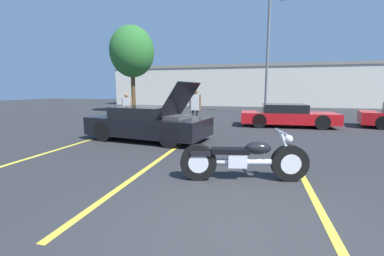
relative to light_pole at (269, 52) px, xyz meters
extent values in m
plane|color=#2D2D30|center=(-0.84, -16.07, -4.34)|extent=(80.00, 80.00, 0.00)
cube|color=yellow|center=(-6.39, -13.96, -4.34)|extent=(0.12, 5.76, 0.01)
cube|color=yellow|center=(-3.05, -13.96, -4.34)|extent=(0.12, 5.76, 0.01)
cube|color=yellow|center=(0.29, -13.96, -4.34)|extent=(0.12, 5.76, 0.01)
cube|color=beige|center=(-0.84, 10.40, -2.14)|extent=(32.00, 4.00, 4.40)
cube|color=gray|center=(-0.84, 10.40, -0.09)|extent=(32.00, 4.20, 0.30)
cylinder|color=slate|center=(-0.08, 0.00, -0.38)|extent=(0.18, 0.18, 7.92)
cylinder|color=brown|center=(-10.09, -0.50, -2.75)|extent=(0.32, 0.32, 3.19)
ellipsoid|color=#2D702D|center=(-10.09, -0.50, 0.31)|extent=(3.37, 3.37, 3.88)
cylinder|color=black|center=(-0.02, -13.90, -3.99)|extent=(0.73, 0.31, 0.71)
cylinder|color=black|center=(-1.76, -14.27, -3.99)|extent=(0.73, 0.31, 0.71)
cylinder|color=silver|center=(-0.02, -13.90, -3.99)|extent=(0.42, 0.25, 0.39)
cylinder|color=silver|center=(-1.76, -14.27, -3.99)|extent=(0.42, 0.25, 0.39)
cylinder|color=silver|center=(-0.89, -14.08, -3.97)|extent=(1.50, 0.44, 0.12)
cube|color=silver|center=(-1.02, -14.11, -3.93)|extent=(0.40, 0.31, 0.28)
ellipsoid|color=black|center=(-0.63, -14.03, -3.69)|extent=(0.55, 0.38, 0.26)
cube|color=black|center=(-1.15, -14.14, -3.75)|extent=(0.77, 0.41, 0.10)
cube|color=black|center=(-1.71, -14.26, -3.79)|extent=(0.43, 0.30, 0.10)
cylinder|color=silver|center=(-0.10, -13.91, -3.66)|extent=(0.32, 0.13, 0.63)
cylinder|color=silver|center=(-0.21, -13.94, -3.37)|extent=(0.18, 0.69, 0.04)
sphere|color=silver|center=(-0.06, -13.90, -3.51)|extent=(0.16, 0.16, 0.16)
cylinder|color=silver|center=(-1.30, -14.06, -4.03)|extent=(1.15, 0.33, 0.09)
cube|color=black|center=(-4.36, -10.69, -3.84)|extent=(4.43, 2.55, 0.62)
cube|color=black|center=(-4.53, -10.67, -3.35)|extent=(2.13, 2.00, 0.37)
cylinder|color=black|center=(-3.22, -11.74, -3.99)|extent=(0.73, 0.33, 0.70)
cylinder|color=black|center=(-2.95, -10.07, -3.99)|extent=(0.73, 0.33, 0.70)
cylinder|color=black|center=(-5.78, -11.32, -3.99)|extent=(0.73, 0.33, 0.70)
cylinder|color=black|center=(-5.51, -9.65, -3.99)|extent=(0.73, 0.33, 0.70)
cube|color=black|center=(-3.19, -10.89, -2.93)|extent=(1.14, 1.87, 1.22)
cube|color=#4C4C51|center=(-3.23, -10.88, -3.57)|extent=(0.76, 1.13, 0.28)
cube|color=red|center=(0.79, -5.98, -3.91)|extent=(4.42, 1.91, 0.50)
cube|color=black|center=(0.62, -5.98, -3.46)|extent=(2.01, 1.65, 0.39)
cylinder|color=black|center=(2.17, -6.70, -4.01)|extent=(0.67, 0.24, 0.66)
cylinder|color=black|center=(2.12, -5.16, -4.01)|extent=(0.67, 0.24, 0.66)
cylinder|color=black|center=(-0.54, -6.79, -4.01)|extent=(0.67, 0.24, 0.66)
cylinder|color=black|center=(-0.59, -5.25, -4.01)|extent=(0.67, 0.24, 0.66)
cylinder|color=black|center=(4.80, -6.03, -4.03)|extent=(0.66, 0.35, 0.63)
cylinder|color=black|center=(5.16, -4.41, -4.03)|extent=(0.66, 0.35, 0.63)
cylinder|color=gray|center=(-6.68, -8.11, -3.95)|extent=(0.12, 0.12, 0.78)
cylinder|color=gray|center=(-6.48, -8.11, -3.95)|extent=(0.12, 0.12, 0.78)
cube|color=white|center=(-6.58, -8.11, -3.26)|extent=(0.36, 0.20, 0.62)
cylinder|color=#9E704C|center=(-6.80, -8.11, -3.22)|extent=(0.08, 0.08, 0.55)
cylinder|color=#9E704C|center=(-6.36, -8.11, -3.22)|extent=(0.08, 0.08, 0.55)
sphere|color=#9E704C|center=(-6.58, -8.11, -2.84)|extent=(0.21, 0.21, 0.21)
cylinder|color=#333338|center=(-3.40, -8.05, -3.91)|extent=(0.12, 0.12, 0.87)
cylinder|color=#333338|center=(-3.20, -8.05, -3.91)|extent=(0.12, 0.12, 0.87)
cube|color=white|center=(-3.30, -8.05, -3.13)|extent=(0.36, 0.20, 0.69)
cylinder|color=brown|center=(-3.52, -8.05, -3.09)|extent=(0.08, 0.08, 0.62)
cylinder|color=brown|center=(-3.08, -8.05, -3.09)|extent=(0.08, 0.08, 0.62)
sphere|color=brown|center=(-3.30, -8.05, -2.66)|extent=(0.24, 0.24, 0.24)
camera|label=1|loc=(-0.68, -19.05, -2.56)|focal=24.00mm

